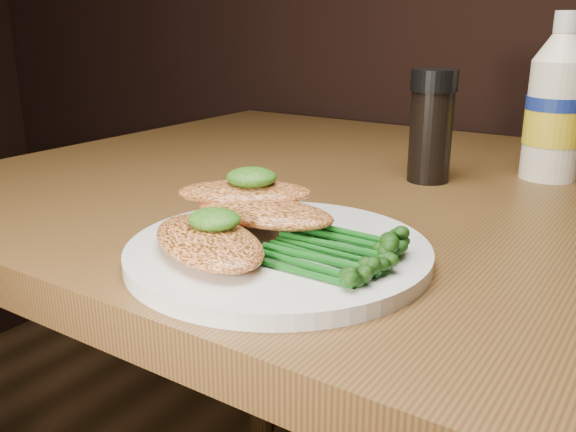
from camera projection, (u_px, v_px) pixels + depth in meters
The scene contains 9 objects.
plate at pixel (278, 252), 0.50m from camera, with size 0.25×0.25×0.01m, color white.
chicken_front at pixel (208, 241), 0.48m from camera, with size 0.13×0.07×0.02m, color #F78D4E.
chicken_mid at pixel (264, 212), 0.52m from camera, with size 0.13×0.06×0.02m, color #F78D4E.
chicken_back at pixel (245, 193), 0.55m from camera, with size 0.12×0.06×0.02m, color #F78D4E.
pesto_front at pixel (214, 219), 0.48m from camera, with size 0.04×0.04×0.02m, color black.
pesto_back at pixel (251, 177), 0.54m from camera, with size 0.04×0.04×0.02m, color black.
broccolini_bundle at pixel (325, 247), 0.47m from camera, with size 0.12×0.09×0.02m, color #125315, non-canonical shape.
mayo_bottle at pixel (557, 98), 0.73m from camera, with size 0.07×0.07×0.20m, color white, non-canonical shape.
pepper_grinder at pixel (431, 126), 0.73m from camera, with size 0.05×0.05×0.13m, color black, non-canonical shape.
Camera 1 is at (0.20, 0.40, 0.94)m, focal length 38.50 mm.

